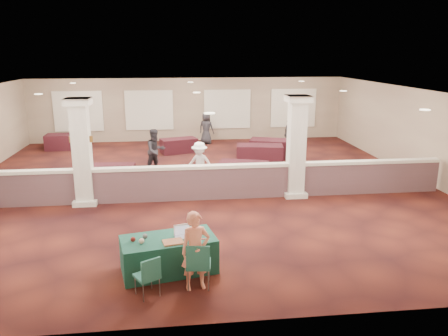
{
  "coord_description": "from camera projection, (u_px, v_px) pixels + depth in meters",
  "views": [
    {
      "loc": [
        -0.78,
        -14.47,
        4.49
      ],
      "look_at": [
        0.67,
        -2.0,
        1.13
      ],
      "focal_mm": 35.0,
      "sensor_mm": 36.0,
      "label": 1
    }
  ],
  "objects": [
    {
      "name": "attendee_a",
      "position": [
        156.0,
        151.0,
        16.55
      ],
      "size": [
        0.92,
        0.81,
        1.68
      ],
      "primitive_type": "imported",
      "rotation": [
        0.0,
        0.0,
        0.57
      ],
      "color": "black",
      "rests_on": "ground"
    },
    {
      "name": "yarn_cream",
      "position": [
        142.0,
        241.0,
        8.77
      ],
      "size": [
        0.11,
        0.11,
        0.11
      ],
      "primitive_type": "sphere",
      "color": "beige",
      "rests_on": "near_table"
    },
    {
      "name": "screen_glow",
      "position": [
        182.0,
        230.0,
        9.17
      ],
      "size": [
        0.3,
        0.07,
        0.19
      ],
      "primitive_type": "cube",
      "rotation": [
        0.0,
        0.0,
        0.2
      ],
      "color": "silver",
      "rests_on": "near_table"
    },
    {
      "name": "laptop_base",
      "position": [
        183.0,
        237.0,
        9.1
      ],
      "size": [
        0.38,
        0.3,
        0.02
      ],
      "primitive_type": "cube",
      "rotation": [
        0.0,
        0.0,
        0.2
      ],
      "color": "silver",
      "rests_on": "near_table"
    },
    {
      "name": "far_table_front_left",
      "position": [
        108.0,
        176.0,
        14.99
      ],
      "size": [
        1.83,
        0.99,
        0.72
      ],
      "primitive_type": "cube",
      "rotation": [
        0.0,
        0.0,
        -0.06
      ],
      "color": "black",
      "rests_on": "ground"
    },
    {
      "name": "woman",
      "position": [
        196.0,
        251.0,
        8.37
      ],
      "size": [
        0.63,
        0.48,
        1.57
      ],
      "primitive_type": "imported",
      "rotation": [
        0.0,
        0.0,
        0.2
      ],
      "color": "#D97D5E",
      "rests_on": "ground"
    },
    {
      "name": "column_right",
      "position": [
        296.0,
        146.0,
        13.61
      ],
      "size": [
        0.72,
        0.72,
        3.2
      ],
      "color": "beige",
      "rests_on": "ground"
    },
    {
      "name": "near_table",
      "position": [
        169.0,
        254.0,
        9.15
      ],
      "size": [
        2.09,
        1.34,
        0.74
      ],
      "primitive_type": "cube",
      "rotation": [
        0.0,
        0.0,
        0.2
      ],
      "color": "#103B33",
      "rests_on": "ground"
    },
    {
      "name": "attendee_c",
      "position": [
        289.0,
        134.0,
        20.22
      ],
      "size": [
        0.89,
        0.98,
        1.53
      ],
      "primitive_type": "imported",
      "rotation": [
        0.0,
        0.0,
        0.92
      ],
      "color": "black",
      "rests_on": "ground"
    },
    {
      "name": "ceiling",
      "position": [
        197.0,
        92.0,
        14.31
      ],
      "size": [
        16.0,
        16.0,
        0.02
      ],
      "primitive_type": "cube",
      "color": "silver",
      "rests_on": "wall_back"
    },
    {
      "name": "knitting",
      "position": [
        173.0,
        242.0,
        8.83
      ],
      "size": [
        0.46,
        0.38,
        0.03
      ],
      "primitive_type": "cube",
      "rotation": [
        0.0,
        0.0,
        0.2
      ],
      "color": "#C35A1F",
      "rests_on": "near_table"
    },
    {
      "name": "conf_chair_main",
      "position": [
        198.0,
        262.0,
        8.42
      ],
      "size": [
        0.52,
        0.52,
        0.94
      ],
      "rotation": [
        0.0,
        0.0,
        -0.1
      ],
      "color": "#1B514C",
      "rests_on": "ground"
    },
    {
      "name": "ground",
      "position": [
        198.0,
        185.0,
        15.14
      ],
      "size": [
        16.0,
        16.0,
        0.0
      ],
      "primitive_type": "plane",
      "color": "#471911",
      "rests_on": "ground"
    },
    {
      "name": "partition_wall",
      "position": [
        201.0,
        182.0,
        13.55
      ],
      "size": [
        15.6,
        0.28,
        1.1
      ],
      "color": "#54393D",
      "rests_on": "ground"
    },
    {
      "name": "column_left",
      "position": [
        82.0,
        151.0,
        12.88
      ],
      "size": [
        0.72,
        0.72,
        3.2
      ],
      "color": "beige",
      "rests_on": "ground"
    },
    {
      "name": "far_table_back_center",
      "position": [
        179.0,
        146.0,
        19.94
      ],
      "size": [
        1.78,
        1.25,
        0.65
      ],
      "primitive_type": "cube",
      "rotation": [
        0.0,
        0.0,
        0.3
      ],
      "color": "black",
      "rests_on": "ground"
    },
    {
      "name": "yarn_red",
      "position": [
        133.0,
        239.0,
        8.87
      ],
      "size": [
        0.1,
        0.1,
        0.1
      ],
      "primitive_type": "sphere",
      "color": "maroon",
      "rests_on": "near_table"
    },
    {
      "name": "far_table_front_center",
      "position": [
        243.0,
        172.0,
        15.51
      ],
      "size": [
        1.92,
        1.38,
        0.7
      ],
      "primitive_type": "cube",
      "rotation": [
        0.0,
        0.0,
        -0.33
      ],
      "color": "black",
      "rests_on": "ground"
    },
    {
      "name": "far_table_back_left",
      "position": [
        66.0,
        142.0,
        20.62
      ],
      "size": [
        1.79,
        0.93,
        0.72
      ],
      "primitive_type": "cube",
      "rotation": [
        0.0,
        0.0,
        0.03
      ],
      "color": "black",
      "rests_on": "ground"
    },
    {
      "name": "laptop_screen",
      "position": [
        182.0,
        229.0,
        9.17
      ],
      "size": [
        0.33,
        0.08,
        0.22
      ],
      "primitive_type": "cube",
      "rotation": [
        0.0,
        0.0,
        0.2
      ],
      "color": "silver",
      "rests_on": "near_table"
    },
    {
      "name": "far_table_front_right",
      "position": [
        260.0,
        154.0,
        18.05
      ],
      "size": [
        2.02,
        1.25,
        0.76
      ],
      "primitive_type": "cube",
      "rotation": [
        0.0,
        0.0,
        -0.17
      ],
      "color": "black",
      "rests_on": "ground"
    },
    {
      "name": "conf_chair_side",
      "position": [
        149.0,
        274.0,
        8.12
      ],
      "size": [
        0.56,
        0.56,
        0.82
      ],
      "rotation": [
        0.0,
        0.0,
        0.52
      ],
      "color": "#1B514C",
      "rests_on": "ground"
    },
    {
      "name": "scissors",
      "position": [
        202.0,
        239.0,
        8.99
      ],
      "size": [
        0.13,
        0.05,
        0.01
      ],
      "primitive_type": "cube",
      "rotation": [
        0.0,
        0.0,
        0.2
      ],
      "color": "#B21512",
      "rests_on": "near_table"
    },
    {
      "name": "sconce_left",
      "position": [
        71.0,
        139.0,
        12.76
      ],
      "size": [
        0.12,
        0.12,
        0.18
      ],
      "color": "brown",
      "rests_on": "column_left"
    },
    {
      "name": "wall_back",
      "position": [
        189.0,
        110.0,
        22.4
      ],
      "size": [
        16.0,
        0.04,
        3.2
      ],
      "primitive_type": "cube",
      "color": "#7D6656",
      "rests_on": "ground"
    },
    {
      "name": "far_table_back_right",
      "position": [
        272.0,
        148.0,
        19.08
      ],
      "size": [
        2.13,
        1.54,
        0.78
      ],
      "primitive_type": "cube",
      "rotation": [
        0.0,
        0.0,
        -0.33
      ],
      "color": "black",
      "rests_on": "ground"
    },
    {
      "name": "wall_front",
      "position": [
        226.0,
        236.0,
        7.05
      ],
      "size": [
        16.0,
        0.04,
        3.2
      ],
      "primitive_type": "cube",
      "color": "#7D6656",
      "rests_on": "ground"
    },
    {
      "name": "sconce_right",
      "position": [
        91.0,
        139.0,
        12.82
      ],
      "size": [
        0.12,
        0.12,
        0.18
      ],
      "color": "brown",
      "rests_on": "column_left"
    },
    {
      "name": "wall_right",
      "position": [
        421.0,
        135.0,
        15.61
      ],
      "size": [
        0.04,
        16.0,
        3.2
      ],
      "primitive_type": "cube",
      "color": "#7D6656",
      "rests_on": "ground"
    },
    {
      "name": "attendee_b",
      "position": [
        200.0,
        164.0,
        14.95
      ],
      "size": [
        1.07,
        0.79,
        1.52
      ],
      "primitive_type": "imported",
      "rotation": [
        0.0,
        0.0,
        -0.41
      ],
      "color": "silver",
      "rests_on": "ground"
    },
    {
      "name": "attendee_d",
      "position": [
        206.0,
        128.0,
        21.74
      ],
      "size": [
        0.89,
        0.74,
        1.58
      ],
      "primitive_type": "imported",
      "rotation": [
        0.0,
        0.0,
        2.65
      ],
      "color": "black",
      "rests_on": "ground"
    },
    {
      "name": "yarn_grey",
      "position": [
        145.0,
        236.0,
        9.01
      ],
      "size": [
        0.11,
        0.11,
        0.11
      ],
      "primitive_type": "sphere",
      "color": "#54555A",
      "rests_on": "near_table"
    }
  ]
}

